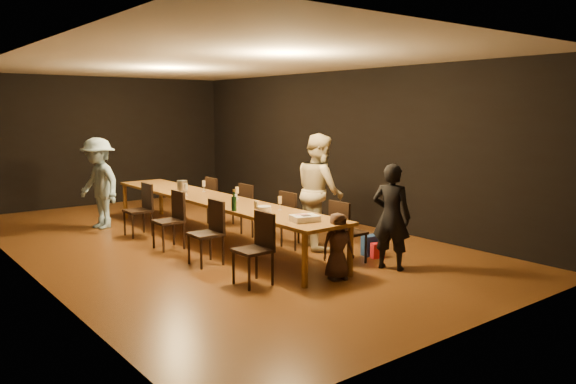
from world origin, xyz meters
TOP-DOWN VIEW (x-y plane):
  - ground at (0.00, 0.00)m, footprint 10.00×10.00m
  - room_shell at (0.00, 0.00)m, footprint 6.04×10.04m
  - table at (0.00, 0.00)m, footprint 0.90×6.00m
  - chair_right_0 at (0.85, -2.40)m, footprint 0.42×0.42m
  - chair_right_1 at (0.85, -1.20)m, footprint 0.42×0.42m
  - chair_right_2 at (0.85, 0.00)m, footprint 0.42×0.42m
  - chair_right_3 at (0.85, 1.20)m, footprint 0.42×0.42m
  - chair_left_0 at (-0.85, -2.40)m, footprint 0.42×0.42m
  - chair_left_1 at (-0.85, -1.20)m, footprint 0.42×0.42m
  - chair_left_2 at (-0.85, 0.00)m, footprint 0.42×0.42m
  - chair_left_3 at (-0.85, 1.20)m, footprint 0.42×0.42m
  - woman_birthday at (1.09, -3.00)m, footprint 0.55×0.65m
  - woman_tan at (1.15, -1.41)m, footprint 1.01×1.11m
  - man_blue at (-1.15, 2.26)m, footprint 0.84×1.21m
  - child at (0.17, -2.89)m, footprint 0.51×0.42m
  - gift_bag_red at (1.38, -2.49)m, footprint 0.22×0.15m
  - gift_bag_blue at (1.41, -2.31)m, footprint 0.27×0.20m
  - birthday_cake at (-0.07, -2.50)m, footprint 0.41×0.36m
  - plate_stack at (-0.23, -1.78)m, footprint 0.27×0.27m
  - champagne_bottle at (-0.39, -1.25)m, footprint 0.10×0.10m
  - ice_bucket at (-0.09, 0.96)m, footprint 0.22×0.22m
  - wineglass_0 at (-0.33, -1.74)m, footprint 0.06×0.06m
  - wineglass_1 at (0.19, -1.61)m, footprint 0.06×0.06m
  - wineglass_2 at (-0.22, -1.02)m, footprint 0.06×0.06m
  - wineglass_3 at (0.25, -0.34)m, footprint 0.06×0.06m
  - wineglass_4 at (-0.22, 0.56)m, footprint 0.06×0.06m
  - wineglass_5 at (0.23, 0.74)m, footprint 0.06×0.06m
  - tealight_near at (0.15, -2.37)m, footprint 0.05×0.05m
  - tealight_mid at (0.15, -0.38)m, footprint 0.05×0.05m
  - tealight_far at (0.15, 1.49)m, footprint 0.05×0.05m

SIDE VIEW (x-z plane):
  - ground at x=0.00m, z-range 0.00..0.00m
  - gift_bag_red at x=1.38m, z-range 0.00..0.23m
  - gift_bag_blue at x=1.41m, z-range 0.00..0.31m
  - child at x=0.17m, z-range 0.00..0.89m
  - chair_right_0 at x=0.85m, z-range 0.00..0.93m
  - chair_right_1 at x=0.85m, z-range 0.00..0.93m
  - chair_right_2 at x=0.85m, z-range 0.00..0.93m
  - chair_right_3 at x=0.85m, z-range 0.00..0.93m
  - chair_left_0 at x=-0.85m, z-range 0.00..0.93m
  - chair_left_1 at x=-0.85m, z-range 0.00..0.93m
  - chair_left_2 at x=-0.85m, z-range 0.00..0.93m
  - chair_left_3 at x=-0.85m, z-range 0.00..0.93m
  - table at x=0.00m, z-range 0.33..1.08m
  - woman_birthday at x=1.09m, z-range 0.00..1.50m
  - tealight_near at x=0.15m, z-range 0.75..0.78m
  - tealight_mid at x=0.15m, z-range 0.75..0.78m
  - tealight_far at x=0.15m, z-range 0.75..0.78m
  - birthday_cake at x=-0.07m, z-range 0.75..0.83m
  - plate_stack at x=-0.23m, z-range 0.75..0.87m
  - wineglass_0 at x=-0.33m, z-range 0.75..0.96m
  - wineglass_1 at x=0.19m, z-range 0.75..0.96m
  - wineglass_2 at x=-0.22m, z-range 0.75..0.96m
  - wineglass_3 at x=0.25m, z-range 0.75..0.96m
  - wineglass_4 at x=-0.22m, z-range 0.75..0.96m
  - wineglass_5 at x=0.23m, z-range 0.75..0.96m
  - ice_bucket at x=-0.09m, z-range 0.75..0.96m
  - man_blue at x=-1.15m, z-range 0.00..1.72m
  - champagne_bottle at x=-0.39m, z-range 0.75..1.07m
  - woman_tan at x=1.15m, z-range 0.00..1.86m
  - room_shell at x=0.00m, z-range 0.57..3.59m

